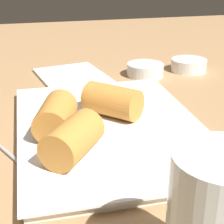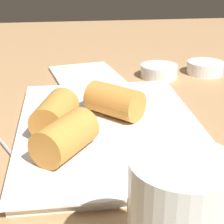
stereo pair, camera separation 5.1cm
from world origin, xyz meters
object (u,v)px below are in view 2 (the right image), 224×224
object	(u,v)px
dipping_bowl_far	(205,67)
napkin	(86,75)
dipping_bowl_near	(159,70)
serving_plate	(112,129)

from	to	relation	value
dipping_bowl_far	napkin	size ratio (longest dim) A/B	0.44
dipping_bowl_near	napkin	bearing A→B (deg)	-98.73
dipping_bowl_near	dipping_bowl_far	distance (cm)	10.29
serving_plate	napkin	bearing A→B (deg)	-175.36
dipping_bowl_far	napkin	bearing A→B (deg)	-92.80
dipping_bowl_near	dipping_bowl_far	size ratio (longest dim) A/B	1.00
dipping_bowl_far	serving_plate	bearing A→B (deg)	-42.14
serving_plate	dipping_bowl_far	world-z (taller)	dipping_bowl_far
serving_plate	dipping_bowl_near	size ratio (longest dim) A/B	4.63
serving_plate	dipping_bowl_near	xyz separation A→B (cm)	(-24.44, 12.85, 0.65)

